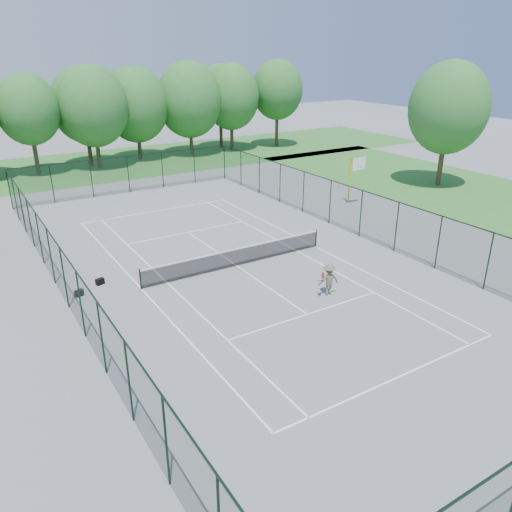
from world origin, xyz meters
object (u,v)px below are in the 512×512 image
object	(u,v)px
tennis_net	(237,256)
basketball_goal	(355,171)
tennis_player	(329,280)
sports_bag_a	(79,293)

from	to	relation	value
tennis_net	basketball_goal	bearing A→B (deg)	22.62
tennis_net	tennis_player	size ratio (longest dim) A/B	5.35
sports_bag_a	tennis_player	bearing A→B (deg)	-53.51
basketball_goal	tennis_player	bearing A→B (deg)	-136.18
tennis_net	sports_bag_a	distance (m)	8.36
tennis_player	basketball_goal	bearing A→B (deg)	43.82
basketball_goal	sports_bag_a	distance (m)	22.41
tennis_player	sports_bag_a	bearing A→B (deg)	149.09
tennis_net	sports_bag_a	xyz separation A→B (m)	(-8.30, 0.88, -0.41)
basketball_goal	tennis_player	xyz separation A→B (m)	(-11.41, -10.94, -1.78)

